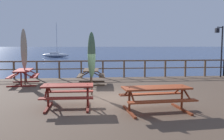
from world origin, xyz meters
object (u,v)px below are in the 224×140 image
Objects in this scene: picnic_table_mid_left at (91,73)px; sailboat_distant at (56,55)px; picnic_table_mid_right at (156,93)px; lamp_post_hooked at (220,44)px; patio_umbrella_tall_back_left at (24,49)px; patio_umbrella_tall_back_right at (92,55)px; picnic_table_front_right at (24,74)px; picnic_table_back_left at (68,91)px.

sailboat_distant is (-6.67, 44.95, -0.85)m from picnic_table_mid_left.
picnic_table_mid_left is 6.04m from picnic_table_mid_right.
lamp_post_hooked is 45.72m from sailboat_distant.
picnic_table_mid_right is at bearing -48.41° from patio_umbrella_tall_back_left.
patio_umbrella_tall_back_right is at bearing -43.18° from patio_umbrella_tall_back_left.
sailboat_distant is (-8.51, 50.70, -0.87)m from picnic_table_mid_right.
picnic_table_mid_left is 0.68× the size of patio_umbrella_tall_back_right.
sailboat_distant reaches higher than lamp_post_hooked.
picnic_table_front_right is 5.84m from picnic_table_back_left.
picnic_table_mid_left is 3.66m from patio_umbrella_tall_back_left.
lamp_post_hooked is (6.24, 7.49, 1.55)m from picnic_table_mid_right.
picnic_table_mid_right is 9.87m from lamp_post_hooked.
lamp_post_hooked is at bearing -71.16° from sailboat_distant.
patio_umbrella_tall_back_left is (-2.51, 5.18, 1.28)m from picnic_table_back_left.
picnic_table_back_left is 0.22× the size of sailboat_distant.
patio_umbrella_tall_back_right is 9.42m from lamp_post_hooked.
picnic_table_front_right is at bearing 116.26° from picnic_table_back_left.
picnic_table_mid_right is at bearing -15.19° from picnic_table_back_left.
picnic_table_front_right is 8.01m from picnic_table_mid_right.
picnic_table_mid_left is 0.54× the size of lamp_post_hooked.
sailboat_distant reaches higher than patio_umbrella_tall_back_left.
picnic_table_mid_left is at bearing 107.65° from picnic_table_mid_right.
picnic_table_mid_right is 0.68× the size of lamp_post_hooked.
picnic_table_mid_left is 0.60× the size of patio_umbrella_tall_back_left.
picnic_table_front_right is 1.27m from patio_umbrella_tall_back_left.
picnic_table_front_right is at bearing 131.68° from picnic_table_mid_right.
picnic_table_back_left is at bearing -143.09° from lamp_post_hooked.
picnic_table_front_right is 0.76× the size of patio_umbrella_tall_back_right.
picnic_table_back_left is 0.53× the size of lamp_post_hooked.
sailboat_distant is at bearing 98.45° from picnic_table_mid_left.
picnic_table_mid_left and picnic_table_mid_right have the same top height.
patio_umbrella_tall_back_left is at bearing 177.22° from picnic_table_mid_left.
picnic_table_back_left is at bearing -100.29° from picnic_table_mid_left.
picnic_table_front_right is 0.68× the size of patio_umbrella_tall_back_left.
patio_umbrella_tall_back_left is at bearing 115.90° from picnic_table_back_left.
picnic_table_front_right is 3.50m from picnic_table_mid_left.
lamp_post_hooked reaches higher than picnic_table_back_left.
picnic_table_front_right is 0.25× the size of sailboat_distant.
picnic_table_mid_left is (3.50, -0.23, -0.01)m from picnic_table_front_right.
sailboat_distant is at bearing 96.58° from picnic_table_back_left.
picnic_table_mid_right is at bearing -129.79° from lamp_post_hooked.
picnic_table_mid_left is at bearing -2.78° from patio_umbrella_tall_back_left.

